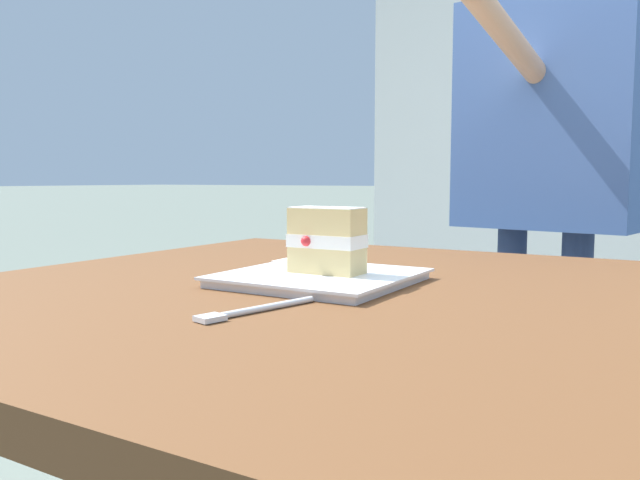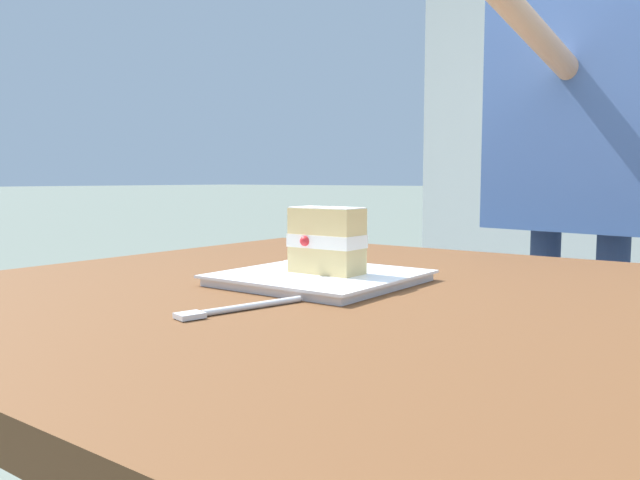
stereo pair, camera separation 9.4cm
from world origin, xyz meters
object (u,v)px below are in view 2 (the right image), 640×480
at_px(dessert_fork, 234,309).
at_px(patio_table, 368,361).
at_px(diner_person, 582,122).
at_px(paper_napkin, 323,262).
at_px(dessert_plate, 320,278).
at_px(cake_slice, 327,240).

bearing_deg(dessert_fork, patio_table, 77.81).
bearing_deg(diner_person, paper_napkin, -114.26).
relative_size(dessert_plate, diner_person, 0.16).
height_order(patio_table, dessert_plate, dessert_plate).
relative_size(patio_table, dessert_plate, 4.64).
height_order(patio_table, diner_person, diner_person).
xyz_separation_m(cake_slice, diner_person, (0.14, 0.84, 0.23)).
height_order(patio_table, cake_slice, cake_slice).
bearing_deg(diner_person, patio_table, -94.37).
xyz_separation_m(patio_table, dessert_plate, (-0.09, 0.01, 0.11)).
bearing_deg(cake_slice, paper_napkin, 127.56).
bearing_deg(cake_slice, dessert_plate, -160.84).
bearing_deg(paper_napkin, patio_table, -41.66).
height_order(dessert_plate, dessert_fork, dessert_plate).
bearing_deg(patio_table, diner_person, 85.63).
bearing_deg(patio_table, paper_napkin, 138.34).
bearing_deg(cake_slice, patio_table, -7.29).
relative_size(patio_table, dessert_fork, 7.22).
relative_size(dessert_fork, diner_person, 0.11).
xyz_separation_m(patio_table, cake_slice, (-0.08, 0.01, 0.17)).
distance_m(dessert_fork, paper_napkin, 0.46).
height_order(cake_slice, diner_person, diner_person).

